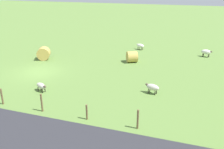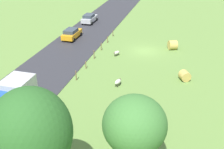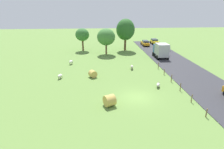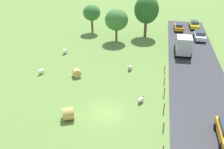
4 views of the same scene
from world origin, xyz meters
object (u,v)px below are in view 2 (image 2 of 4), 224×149
sheep_2 (118,82)px  car_0 (89,18)px  hay_bale_1 (185,76)px  tree_0 (31,133)px  sheep_3 (117,53)px  truck_0 (16,96)px  car_4 (72,33)px  tree_2 (135,125)px  hay_bale_0 (173,45)px

sheep_2 → car_0: 25.47m
hay_bale_1 → tree_0: tree_0 is taller
sheep_3 → truck_0: bearing=70.4°
sheep_2 → tree_0: bearing=86.3°
truck_0 → car_4: size_ratio=0.94×
hay_bale_1 → car_4: 21.02m
truck_0 → tree_2: bearing=160.3°
sheep_2 → sheep_3: size_ratio=0.98×
truck_0 → car_0: size_ratio=0.96×
truck_0 → car_0: 30.49m
sheep_3 → hay_bale_0: hay_bale_0 is taller
tree_0 → tree_2: (-5.29, -3.93, -1.23)m
tree_0 → car_4: (10.28, -29.19, -4.56)m
hay_bale_0 → truck_0: (13.20, 20.67, 1.13)m
car_4 → tree_0: bearing=109.4°
tree_0 → car_4: bearing=-70.6°
sheep_3 → tree_2: tree_2 is taller
hay_bale_1 → car_0: bearing=-45.4°
hay_bale_1 → truck_0: (15.39, 11.08, 1.22)m
sheep_2 → hay_bale_0: (-5.10, -13.06, 0.16)m
car_0 → car_4: 9.43m
hay_bale_0 → hay_bale_1: size_ratio=1.17×
sheep_3 → hay_bale_0: bearing=-148.1°
sheep_2 → tree_2: size_ratio=0.19×
sheep_3 → car_0: size_ratio=0.28×
hay_bale_1 → tree_2: (3.04, 15.50, 3.66)m
hay_bale_1 → tree_0: (8.33, 19.42, 4.89)m
hay_bale_1 → sheep_2: bearing=25.4°
hay_bale_0 → car_4: 16.42m
hay_bale_1 → car_4: size_ratio=0.27×
hay_bale_0 → hay_bale_1: (-2.19, 9.60, -0.10)m
truck_0 → tree_0: bearing=130.2°
tree_0 → tree_2: size_ratio=1.31×
sheep_3 → tree_2: bearing=108.0°
truck_0 → sheep_2: bearing=-136.8°
tree_2 → truck_0: 13.34m
car_0 → car_4: bearing=91.9°
tree_0 → car_4: 31.28m
sheep_3 → car_4: bearing=-28.4°
hay_bale_0 → car_0: car_0 is taller
hay_bale_1 → truck_0: truck_0 is taller
sheep_2 → car_0: (11.63, -22.66, 0.39)m
tree_0 → car_0: (10.59, -38.62, -4.56)m
hay_bale_0 → sheep_2: bearing=68.7°
tree_0 → tree_2: tree_0 is taller
tree_0 → tree_2: 6.70m
sheep_2 → tree_2: 13.29m
sheep_3 → car_4: car_4 is taller
sheep_2 → car_4: car_4 is taller
hay_bale_0 → tree_0: size_ratio=0.17×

